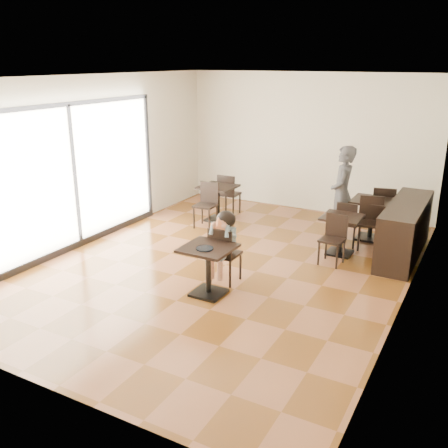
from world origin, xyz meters
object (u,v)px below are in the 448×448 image
Objects in this scene: adult_patron at (342,194)px; chair_left_a at (229,194)px; chair_back_b at (370,224)px; chair_back_a at (383,209)px; cafe_table_mid at (341,235)px; child_table at (208,271)px; child at (225,247)px; chair_mid_b at (332,240)px; chair_mid_a at (349,223)px; cafe_table_back at (371,219)px; child_chair at (225,254)px; cafe_table_left at (218,203)px; chair_left_b at (205,206)px.

adult_patron is 1.97× the size of chair_left_a.
chair_back_a is at bearing 76.84° from chair_back_b.
adult_patron is at bearing 107.28° from cafe_table_mid.
chair_back_a is at bearing 68.25° from child_table.
chair_mid_b is (1.30, 1.54, -0.15)m from child.
chair_mid_a is at bearing 164.55° from chair_back_b.
child_table is at bearing 55.09° from chair_back_a.
chair_back_b is (0.00, -1.10, 0.00)m from chair_back_a.
cafe_table_back is at bearing 87.61° from chair_back_b.
child_chair is at bearing 52.24° from chair_back_a.
cafe_table_left is 0.56m from chair_left_b.
chair_back_b is at bearing -2.54° from cafe_table_left.
child is at bearing -0.00° from child_chair.
chair_mid_b is 0.89× the size of chair_back_b.
chair_left_a is at bearing -8.48° from chair_mid_a.
cafe_table_left is at bearing 167.11° from cafe_table_mid.
child_table is 0.41× the size of adult_patron.
chair_back_a is at bearing 76.04° from cafe_table_mid.
chair_back_a reaches higher than chair_left_a.
child_chair is at bearing -121.87° from cafe_table_mid.
chair_back_a reaches higher than cafe_table_mid.
chair_back_b is (1.70, 2.62, 0.02)m from child_chair.
child_chair reaches higher than cafe_table_back.
child_table is 0.89× the size of chair_mid_b.
child_chair is at bearing -125.77° from chair_mid_b.
chair_back_a reaches higher than cafe_table_left.
cafe_table_back is 1.66m from chair_mid_b.
chair_back_a reaches higher than child_table.
child_chair is 4.09m from chair_back_a.
child_table is 0.79× the size of chair_back_b.
child is at bearing -121.87° from cafe_table_mid.
child_chair is 3.25m from cafe_table_left.
child is 0.63× the size of adult_patron.
chair_left_b is (-2.99, 0.13, 0.11)m from cafe_table_mid.
chair_back_a is (0.41, 2.18, 0.05)m from chair_mid_b.
chair_back_a is (3.40, 1.50, 0.02)m from chair_left_b.
chair_mid_b reaches higher than cafe_table_mid.
chair_back_b reaches higher than chair_left_b.
child_chair is 0.98× the size of chair_left_b.
adult_patron reaches higher than chair_left_a.
child_table is 4.23m from chair_left_a.
chair_mid_b is 3.07m from chair_left_b.
adult_patron is 1.90× the size of chair_back_b.
cafe_table_back is at bearing 83.95° from chair_mid_b.
child is 1.61× the size of cafe_table_mid.
chair_mid_a is 1.16m from chair_back_a.
chair_left_b is (-1.69, 2.77, 0.09)m from child_table.
chair_left_b is 3.42m from chair_back_b.
chair_back_a is (0.41, 1.08, 0.05)m from chair_mid_a.
cafe_table_mid is (0.24, -0.78, -0.58)m from adult_patron.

